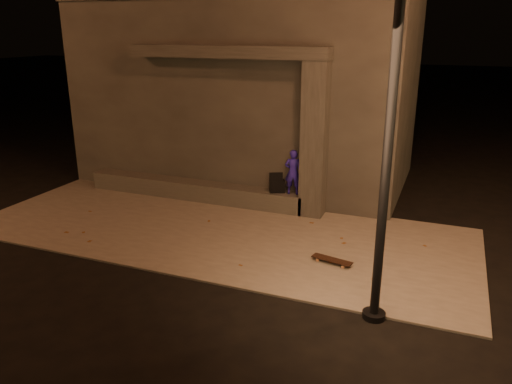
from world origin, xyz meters
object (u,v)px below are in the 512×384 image
at_px(skateboarder, 293,172).
at_px(backpack, 277,185).
at_px(column, 315,141).
at_px(skateboard, 332,260).
at_px(street_lamp_0, 398,31).

height_order(skateboarder, backpack, skateboarder).
bearing_deg(backpack, column, -24.70).
bearing_deg(skateboard, backpack, 140.80).
distance_m(backpack, street_lamp_0, 6.14).
height_order(backpack, skateboard, backpack).
height_order(skateboard, street_lamp_0, street_lamp_0).
bearing_deg(skateboard, skateboarder, 134.72).
bearing_deg(backpack, skateboarder, -24.70).
bearing_deg(column, skateboarder, 180.00).
distance_m(column, street_lamp_0, 5.11).
distance_m(skateboarder, skateboard, 3.05).
bearing_deg(skateboard, street_lamp_0, -44.16).
height_order(skateboarder, street_lamp_0, street_lamp_0).
relative_size(backpack, street_lamp_0, 0.07).
relative_size(skateboarder, skateboard, 1.35).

